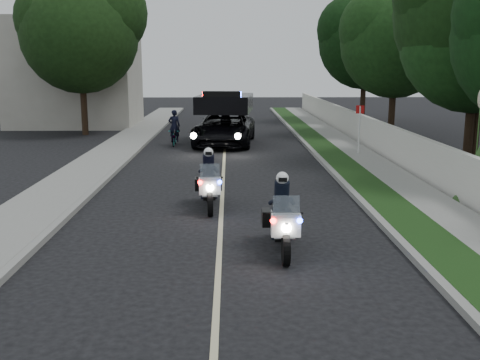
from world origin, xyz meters
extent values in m
plane|color=black|center=(0.00, 0.00, 0.00)|extent=(120.00, 120.00, 0.00)
cube|color=gray|center=(4.10, 10.00, 0.07)|extent=(0.20, 60.00, 0.15)
cube|color=#193814|center=(4.80, 10.00, 0.08)|extent=(1.20, 60.00, 0.16)
cube|color=gray|center=(6.10, 10.00, 0.08)|extent=(1.40, 60.00, 0.16)
cube|color=beige|center=(7.10, 10.00, 0.75)|extent=(0.22, 60.00, 1.50)
cube|color=gray|center=(-4.10, 10.00, 0.07)|extent=(0.20, 60.00, 0.15)
cube|color=gray|center=(-5.20, 10.00, 0.08)|extent=(2.00, 60.00, 0.16)
cube|color=#A8A396|center=(-10.00, 26.00, 3.50)|extent=(8.00, 6.00, 7.00)
cube|color=#BFB78C|center=(0.00, 10.00, 0.00)|extent=(0.12, 50.00, 0.01)
imported|color=black|center=(-0.01, 16.64, 0.00)|extent=(3.41, 6.36, 2.97)
imported|color=black|center=(-2.55, 16.33, 0.00)|extent=(0.54, 1.53, 0.80)
imported|color=black|center=(-2.55, 16.33, 0.00)|extent=(0.62, 0.45, 1.61)
camera|label=1|loc=(0.23, -11.87, 4.01)|focal=41.80mm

